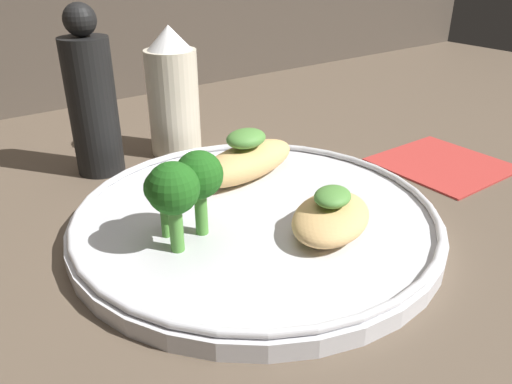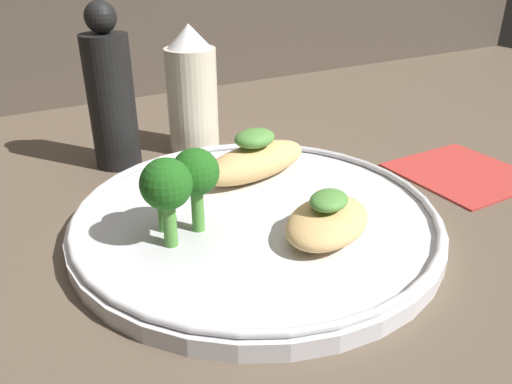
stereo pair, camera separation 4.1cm
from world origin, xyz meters
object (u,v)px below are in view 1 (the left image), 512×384
object	(u,v)px
plate	(256,218)
broccoli_bunch	(181,185)
sauce_bottle	(173,94)
pepper_grinder	(92,100)

from	to	relation	value
plate	broccoli_bunch	distance (cm)	8.47
plate	broccoli_bunch	bearing A→B (deg)	-178.94
sauce_bottle	pepper_grinder	bearing A→B (deg)	180.00
sauce_bottle	broccoli_bunch	bearing A→B (deg)	-116.55
plate	sauce_bottle	bearing A→B (deg)	81.45
plate	sauce_bottle	size ratio (longest dim) A/B	2.17
broccoli_bunch	sauce_bottle	distance (cm)	21.69
plate	pepper_grinder	bearing A→B (deg)	107.42
sauce_bottle	plate	bearing A→B (deg)	-98.55
broccoli_bunch	pepper_grinder	xyz separation A→B (cm)	(0.75, 19.39, 1.52)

